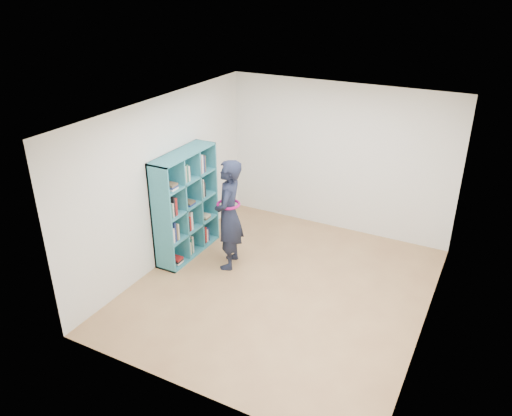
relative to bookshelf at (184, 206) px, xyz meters
The scene contains 9 objects.
floor 2.03m from the bookshelf, ahead, with size 4.50×4.50×0.00m, color #966944.
ceiling 2.55m from the bookshelf, ahead, with size 4.50×4.50×0.00m, color white.
wall_left 0.55m from the bookshelf, 124.91° to the right, with size 0.02×4.50×2.60m, color silver.
wall_right 3.86m from the bookshelf, ahead, with size 0.02×4.50×2.60m, color silver.
wall_back 2.75m from the bookshelf, 47.63° to the left, with size 4.00×0.02×2.60m, color silver.
wall_front 3.13m from the bookshelf, 53.75° to the right, with size 4.00×0.02×2.60m, color silver.
bookshelf is the anchor object (origin of this frame).
person 0.83m from the bookshelf, ahead, with size 0.59×0.73×1.75m.
smartphone 0.67m from the bookshelf, ahead, with size 0.05×0.11×0.14m.
Camera 1 is at (2.49, -5.57, 4.19)m, focal length 35.00 mm.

